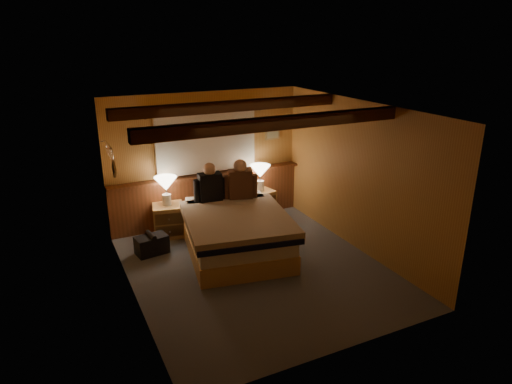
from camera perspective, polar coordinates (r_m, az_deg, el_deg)
floor at (r=6.96m, az=0.02°, el=-9.53°), size 4.20×4.20×0.00m
ceiling at (r=6.17m, az=0.03°, el=10.37°), size 4.20×4.20×0.00m
wall_back at (r=8.33m, az=-6.30°, el=4.17°), size 3.60×0.00×3.60m
wall_left at (r=5.96m, az=-15.77°, el=-2.69°), size 0.00×4.20×4.20m
wall_right at (r=7.39m, az=12.69°, el=1.85°), size 0.00×4.20×4.20m
wall_front at (r=4.82m, az=11.06°, el=-7.72°), size 3.60×0.00×3.60m
wainscot at (r=8.48m, az=-5.97°, el=-0.60°), size 3.60×0.23×0.94m
curtain_window at (r=8.18m, az=-6.21°, el=6.23°), size 2.18×0.09×1.11m
ceiling_beams at (r=6.32m, az=-0.58°, el=9.76°), size 3.60×1.65×0.16m
coat_rail at (r=7.33m, az=-17.80°, el=5.03°), size 0.05×0.55×0.24m
framed_print at (r=8.75m, az=2.08°, el=7.37°), size 0.30×0.04×0.25m
bed at (r=7.28m, az=-2.53°, el=-5.09°), size 1.85×2.24×0.69m
nightstand_left at (r=8.07m, az=-10.87°, el=-3.48°), size 0.60×0.56×0.56m
nightstand_right at (r=8.63m, az=0.37°, el=-1.58°), size 0.59×0.55×0.56m
lamp_left at (r=7.85m, az=-11.20°, el=0.82°), size 0.39×0.39×0.50m
lamp_right at (r=8.45m, az=0.53°, el=2.43°), size 0.37×0.37×0.49m
person_left at (r=7.65m, az=-5.78°, el=0.88°), size 0.56×0.25×0.68m
person_right at (r=7.73m, az=-1.97°, el=1.25°), size 0.56×0.33×0.71m
duffel_bag at (r=7.53m, az=-12.90°, el=-6.40°), size 0.54×0.37×0.36m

